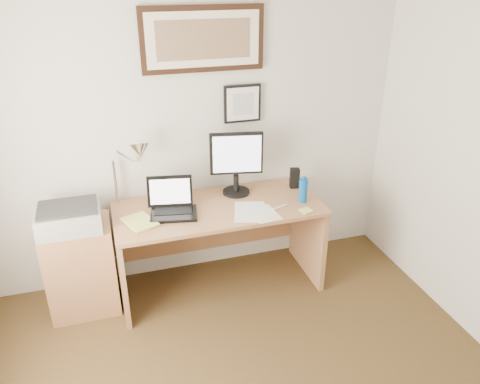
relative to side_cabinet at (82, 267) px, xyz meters
name	(u,v)px	position (x,y,z in m)	size (l,w,h in m)	color
wall_back	(187,132)	(0.92, 0.32, 0.89)	(3.50, 0.02, 2.50)	silver
side_cabinet	(82,267)	(0.00, 0.00, 0.00)	(0.50, 0.40, 0.73)	#9B6741
water_bottle	(303,191)	(1.73, -0.16, 0.48)	(0.07, 0.07, 0.19)	#0B4E97
bottle_cap	(304,178)	(1.73, -0.16, 0.59)	(0.03, 0.03, 0.02)	#0B4E97
speaker	(295,178)	(1.77, 0.10, 0.47)	(0.07, 0.07, 0.17)	black
paper_sheet_a	(250,212)	(1.28, -0.20, 0.39)	(0.23, 0.33, 0.00)	white
paper_sheet_b	(264,214)	(1.37, -0.27, 0.39)	(0.19, 0.27, 0.00)	white
sticky_pad	(306,211)	(1.69, -0.32, 0.39)	(0.08, 0.08, 0.01)	#EBF172
marker_pen	(280,207)	(1.51, -0.21, 0.39)	(0.02, 0.02, 0.14)	white
book	(128,226)	(0.37, -0.18, 0.39)	(0.19, 0.26, 0.02)	#DBDA67
desk	(216,227)	(1.07, 0.04, 0.15)	(1.60, 0.70, 0.75)	#9B6741
laptop	(172,206)	(0.72, -0.05, 0.44)	(0.38, 0.35, 0.26)	black
lcd_monitor	(236,160)	(1.27, 0.13, 0.68)	(0.42, 0.22, 0.52)	black
printer	(69,218)	(-0.02, -0.03, 0.45)	(0.44, 0.34, 0.18)	#A1A1A3
desk_lamp	(138,153)	(0.51, 0.13, 0.82)	(0.29, 0.27, 0.53)	silver
picture_large	(203,39)	(1.07, 0.29, 1.59)	(0.92, 0.04, 0.47)	black
picture_small	(242,104)	(1.37, 0.29, 1.09)	(0.30, 0.03, 0.30)	black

